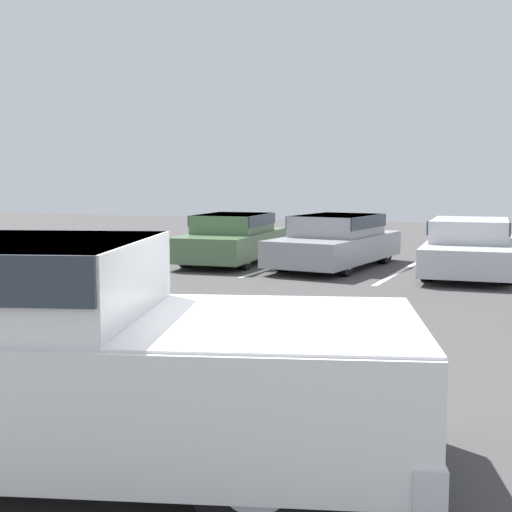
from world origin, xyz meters
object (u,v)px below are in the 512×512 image
(pickup_truck, at_px, (52,355))
(parked_sedan_c, at_px, (469,245))
(parked_sedan_a, at_px, (233,237))
(parked_sedan_b, at_px, (336,240))

(pickup_truck, height_order, parked_sedan_c, pickup_truck)
(parked_sedan_a, relative_size, parked_sedan_b, 0.95)
(pickup_truck, relative_size, parked_sedan_b, 1.24)
(pickup_truck, relative_size, parked_sedan_c, 1.24)
(parked_sedan_b, relative_size, parked_sedan_c, 1.00)
(pickup_truck, bearing_deg, parked_sedan_b, 79.25)
(parked_sedan_a, xyz_separation_m, parked_sedan_b, (2.72, 0.12, 0.02))
(pickup_truck, bearing_deg, parked_sedan_a, 91.31)
(parked_sedan_c, bearing_deg, pickup_truck, -11.65)
(parked_sedan_c, bearing_deg, parked_sedan_b, -95.65)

